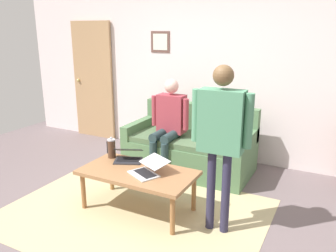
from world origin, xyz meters
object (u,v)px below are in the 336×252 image
(laptop_center, at_px, (128,157))
(person_seated, at_px, (169,121))
(french_press, at_px, (112,148))
(person_standing, at_px, (221,129))
(couch, at_px, (191,148))
(interior_door, at_px, (93,81))
(laptop_left, at_px, (148,170))
(coffee_table, at_px, (138,175))

(laptop_center, relative_size, person_seated, 0.31)
(laptop_center, height_order, person_seated, person_seated)
(french_press, distance_m, person_standing, 1.47)
(couch, xyz_separation_m, laptop_center, (0.30, 1.10, 0.19))
(french_press, bearing_deg, interior_door, -46.12)
(couch, bearing_deg, laptop_left, 93.85)
(couch, relative_size, french_press, 6.68)
(couch, bearing_deg, coffee_table, 88.23)
(laptop_left, height_order, person_standing, person_standing)
(laptop_left, bearing_deg, laptop_center, -29.39)
(coffee_table, distance_m, french_press, 0.55)
(coffee_table, bearing_deg, couch, -91.77)
(person_standing, xyz_separation_m, person_seated, (1.09, -1.06, -0.31))
(french_press, relative_size, person_standing, 0.16)
(interior_door, bearing_deg, laptop_left, 139.67)
(couch, relative_size, person_standing, 1.05)
(french_press, bearing_deg, couch, -115.10)
(interior_door, height_order, person_seated, interior_door)
(interior_door, relative_size, coffee_table, 1.66)
(couch, height_order, person_standing, person_standing)
(french_press, bearing_deg, person_seated, -108.22)
(person_standing, relative_size, person_seated, 1.27)
(interior_door, height_order, coffee_table, interior_door)
(coffee_table, bearing_deg, person_standing, -178.39)
(laptop_center, relative_size, person_standing, 0.25)
(coffee_table, xyz_separation_m, laptop_left, (-0.13, 0.01, 0.09))
(couch, height_order, coffee_table, couch)
(interior_door, xyz_separation_m, french_press, (-1.65, 1.71, -0.45))
(coffee_table, distance_m, laptop_left, 0.16)
(person_seated, bearing_deg, laptop_left, 106.24)
(person_standing, bearing_deg, couch, -56.34)
(coffee_table, relative_size, laptop_left, 2.69)
(laptop_center, bearing_deg, person_seated, -94.41)
(interior_door, height_order, french_press, interior_door)
(coffee_table, bearing_deg, interior_door, -41.87)
(interior_door, relative_size, french_press, 8.02)
(laptop_center, bearing_deg, interior_door, -42.24)
(laptop_left, relative_size, person_seated, 0.36)
(laptop_center, bearing_deg, person_standing, 170.99)
(couch, bearing_deg, person_seated, 44.52)
(couch, bearing_deg, laptop_center, 74.90)
(person_standing, bearing_deg, french_press, -7.04)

